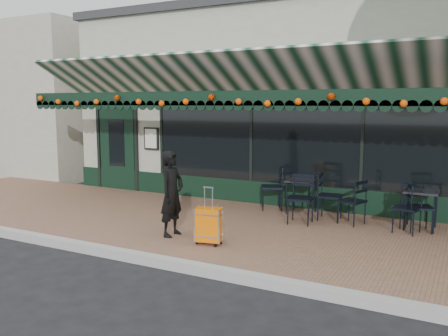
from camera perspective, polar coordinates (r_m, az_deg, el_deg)
The scene contains 15 objects.
ground at distance 6.87m, azimuth -3.09°, elevation -12.35°, with size 80.00×80.00×0.00m, color black.
sidewalk at distance 8.54m, azimuth 3.86°, elevation -7.77°, with size 18.00×4.00×0.15m, color brown.
curb at distance 6.78m, azimuth -3.45°, elevation -11.96°, with size 18.00×0.16×0.15m, color #9E9E99.
restaurant_building at distance 13.77m, azimuth 13.94°, elevation 7.20°, with size 12.00×9.60×4.50m.
neighbor_building_left at distance 21.20m, azimuth -22.75°, elevation 7.32°, with size 12.00×8.00×4.80m, color #B1AF9B.
woman at distance 7.96m, azimuth -6.29°, elevation -3.08°, with size 0.52×0.34×1.44m, color black.
suitcase at distance 7.51m, azimuth -1.86°, elevation -6.92°, with size 0.44×0.31×0.92m.
cafe_table_a at distance 9.04m, azimuth 22.67°, elevation -2.94°, with size 0.56×0.56×0.70m.
cafe_table_b at distance 9.68m, azimuth 9.32°, elevation -1.82°, with size 0.55×0.55×0.68m.
chair_a_left at distance 9.04m, azimuth 15.13°, elevation -3.92°, with size 0.42×0.42×0.84m, color black, non-canonical shape.
chair_a_right at distance 8.89m, azimuth 22.48°, elevation -4.44°, with size 0.42×0.42×0.84m, color black, non-canonical shape.
chair_a_front at distance 8.73m, azimuth 21.17°, elevation -4.60°, with size 0.42×0.42×0.84m, color black, non-canonical shape.
chair_b_left at distance 9.99m, azimuth 5.78°, elevation -2.35°, with size 0.46×0.46×0.92m, color black, non-canonical shape.
chair_b_right at distance 9.26m, azimuth 12.64°, elevation -3.37°, with size 0.45×0.45×0.90m, color black, non-canonical shape.
chair_b_front at distance 8.88m, azimuth 9.19°, elevation -3.71°, with size 0.46×0.46×0.92m, color black, non-canonical shape.
Camera 1 is at (3.32, -5.53, 2.37)m, focal length 38.00 mm.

